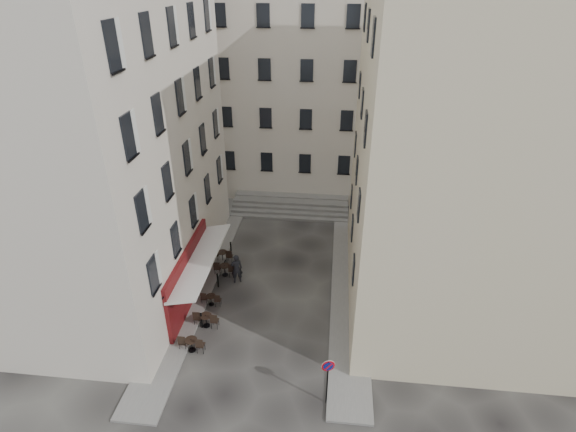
# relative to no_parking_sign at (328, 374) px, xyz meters

# --- Properties ---
(ground) EXTENTS (90.00, 90.00, 0.00)m
(ground) POSITION_rel_no_parking_sign_xyz_m (-3.47, 5.01, -1.79)
(ground) COLOR black
(ground) RESTS_ON ground
(sidewalk_left) EXTENTS (2.00, 22.00, 0.12)m
(sidewalk_left) POSITION_rel_no_parking_sign_xyz_m (-7.97, 9.01, -1.73)
(sidewalk_left) COLOR slate
(sidewalk_left) RESTS_ON ground
(sidewalk_right) EXTENTS (2.00, 18.00, 0.12)m
(sidewalk_right) POSITION_rel_no_parking_sign_xyz_m (1.03, 8.01, -1.73)
(sidewalk_right) COLOR slate
(sidewalk_right) RESTS_ON ground
(building_left) EXTENTS (12.20, 16.20, 20.60)m
(building_left) POSITION_rel_no_parking_sign_xyz_m (-13.97, 8.01, 8.52)
(building_left) COLOR beige
(building_left) RESTS_ON ground
(building_right) EXTENTS (12.20, 14.20, 18.60)m
(building_right) POSITION_rel_no_parking_sign_xyz_m (7.03, 8.51, 7.52)
(building_right) COLOR #C6BA93
(building_right) RESTS_ON ground
(building_back) EXTENTS (18.20, 10.20, 18.60)m
(building_back) POSITION_rel_no_parking_sign_xyz_m (-4.47, 24.01, 7.52)
(building_back) COLOR beige
(building_back) RESTS_ON ground
(cafe_storefront) EXTENTS (1.74, 7.30, 3.50)m
(cafe_storefront) POSITION_rel_no_parking_sign_xyz_m (-7.79, 6.01, 0.09)
(cafe_storefront) COLOR #4D0D0B
(cafe_storefront) RESTS_ON ground
(stone_steps) EXTENTS (9.00, 3.15, 0.80)m
(stone_steps) POSITION_rel_no_parking_sign_xyz_m (-3.47, 17.58, -1.39)
(stone_steps) COLOR #605E5B
(stone_steps) RESTS_ON ground
(bollard_near) EXTENTS (0.12, 0.12, 0.98)m
(bollard_near) POSITION_rel_no_parking_sign_xyz_m (-6.72, 4.01, -1.26)
(bollard_near) COLOR black
(bollard_near) RESTS_ON ground
(bollard_mid) EXTENTS (0.12, 0.12, 0.98)m
(bollard_mid) POSITION_rel_no_parking_sign_xyz_m (-6.72, 7.51, -1.26)
(bollard_mid) COLOR black
(bollard_mid) RESTS_ON ground
(bollard_far) EXTENTS (0.12, 0.12, 0.98)m
(bollard_far) POSITION_rel_no_parking_sign_xyz_m (-6.72, 11.01, -1.26)
(bollard_far) COLOR black
(bollard_far) RESTS_ON ground
(no_parking_sign) EXTENTS (0.56, 0.19, 2.52)m
(no_parking_sign) POSITION_rel_no_parking_sign_xyz_m (0.00, 0.00, 0.00)
(no_parking_sign) COLOR black
(no_parking_sign) RESTS_ON ground
(bistro_table_a) EXTENTS (1.31, 0.61, 0.92)m
(bistro_table_a) POSITION_rel_no_parking_sign_xyz_m (-6.74, 2.35, -1.32)
(bistro_table_a) COLOR black
(bistro_table_a) RESTS_ON ground
(bistro_table_b) EXTENTS (1.34, 0.63, 0.94)m
(bistro_table_b) POSITION_rel_no_parking_sign_xyz_m (-6.50, 4.13, -1.30)
(bistro_table_b) COLOR black
(bistro_table_b) RESTS_ON ground
(bistro_table_c) EXTENTS (1.14, 0.53, 0.80)m
(bistro_table_c) POSITION_rel_no_parking_sign_xyz_m (-6.70, 5.86, -1.38)
(bistro_table_c) COLOR black
(bistro_table_c) RESTS_ON ground
(bistro_table_d) EXTENTS (1.34, 0.63, 0.94)m
(bistro_table_d) POSITION_rel_no_parking_sign_xyz_m (-6.58, 8.69, -1.30)
(bistro_table_d) COLOR black
(bistro_table_d) RESTS_ON ground
(bistro_table_e) EXTENTS (1.33, 0.62, 0.93)m
(bistro_table_e) POSITION_rel_no_parking_sign_xyz_m (-7.07, 10.16, -1.31)
(bistro_table_e) COLOR black
(bistro_table_e) RESTS_ON ground
(pedestrian) EXTENTS (0.83, 0.69, 1.93)m
(pedestrian) POSITION_rel_no_parking_sign_xyz_m (-5.70, 8.13, -0.82)
(pedestrian) COLOR black
(pedestrian) RESTS_ON ground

